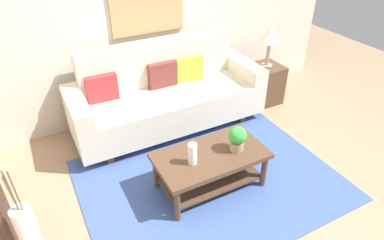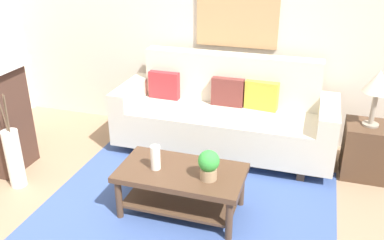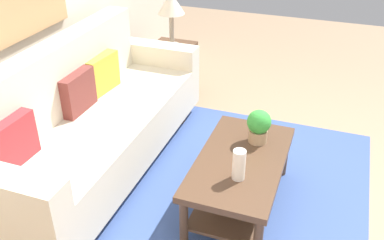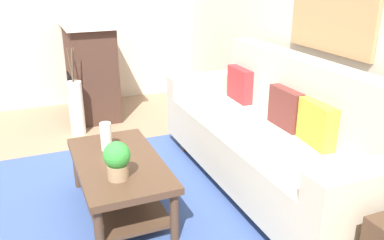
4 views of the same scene
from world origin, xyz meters
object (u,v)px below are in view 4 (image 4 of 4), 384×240
(throw_pillow_crimson, at_px, (241,84))
(couch, at_px, (271,139))
(coffee_table, at_px, (119,175))
(potted_plant_tabletop, at_px, (117,159))
(fireplace, at_px, (91,68))
(floor_vase, at_px, (76,108))
(throw_pillow_maroon, at_px, (287,108))
(tabletop_vase, at_px, (106,136))
(throw_pillow_mustard, at_px, (317,124))

(throw_pillow_crimson, bearing_deg, couch, -9.30)
(coffee_table, relative_size, potted_plant_tabletop, 4.20)
(potted_plant_tabletop, relative_size, fireplace, 0.23)
(couch, relative_size, floor_vase, 4.00)
(throw_pillow_crimson, relative_size, coffee_table, 0.33)
(throw_pillow_maroon, xyz_separation_m, potted_plant_tabletop, (0.17, -1.43, -0.11))
(potted_plant_tabletop, bearing_deg, throw_pillow_maroon, 96.78)
(couch, distance_m, potted_plant_tabletop, 1.33)
(tabletop_vase, relative_size, fireplace, 0.19)
(throw_pillow_maroon, bearing_deg, fireplace, -153.66)
(throw_pillow_mustard, distance_m, coffee_table, 1.50)
(throw_pillow_crimson, distance_m, fireplace, 2.00)
(throw_pillow_maroon, xyz_separation_m, throw_pillow_mustard, (0.38, 0.00, 0.00))
(floor_vase, bearing_deg, fireplace, 154.95)
(throw_pillow_maroon, distance_m, tabletop_vase, 1.45)
(couch, xyz_separation_m, floor_vase, (-1.78, -1.33, -0.13))
(throw_pillow_maroon, xyz_separation_m, tabletop_vase, (-0.31, -1.41, -0.14))
(throw_pillow_crimson, relative_size, floor_vase, 0.60)
(potted_plant_tabletop, distance_m, floor_vase, 1.97)
(throw_pillow_crimson, bearing_deg, potted_plant_tabletop, -56.99)
(throw_pillow_mustard, bearing_deg, fireplace, -156.89)
(coffee_table, relative_size, fireplace, 0.95)
(coffee_table, height_order, tabletop_vase, tabletop_vase)
(potted_plant_tabletop, bearing_deg, tabletop_vase, 177.21)
(tabletop_vase, distance_m, fireplace, 2.08)
(coffee_table, height_order, fireplace, fireplace)
(fireplace, bearing_deg, potted_plant_tabletop, -5.76)
(throw_pillow_crimson, xyz_separation_m, throw_pillow_mustard, (1.14, 0.00, 0.00))
(throw_pillow_mustard, relative_size, fireplace, 0.31)
(coffee_table, bearing_deg, couch, 85.82)
(throw_pillow_crimson, relative_size, fireplace, 0.31)
(couch, bearing_deg, throw_pillow_crimson, 170.70)
(potted_plant_tabletop, bearing_deg, coffee_table, 167.02)
(floor_vase, bearing_deg, tabletop_vase, 1.66)
(throw_pillow_mustard, height_order, fireplace, fireplace)
(throw_pillow_maroon, relative_size, coffee_table, 0.33)
(couch, bearing_deg, coffee_table, -94.18)
(throw_pillow_crimson, distance_m, floor_vase, 1.82)
(couch, xyz_separation_m, coffee_table, (-0.09, -1.25, -0.12))
(coffee_table, distance_m, potted_plant_tabletop, 0.37)
(coffee_table, distance_m, floor_vase, 1.70)
(throw_pillow_mustard, xyz_separation_m, potted_plant_tabletop, (-0.21, -1.43, -0.11))
(throw_pillow_maroon, distance_m, fireplace, 2.65)
(throw_pillow_maroon, bearing_deg, tabletop_vase, -102.49)
(fireplace, bearing_deg, throw_pillow_mustard, 23.11)
(throw_pillow_mustard, xyz_separation_m, tabletop_vase, (-0.69, -1.41, -0.14))
(coffee_table, relative_size, tabletop_vase, 5.03)
(coffee_table, bearing_deg, throw_pillow_crimson, 115.99)
(throw_pillow_crimson, xyz_separation_m, throw_pillow_maroon, (0.76, 0.00, 0.00))
(throw_pillow_crimson, height_order, fireplace, fireplace)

